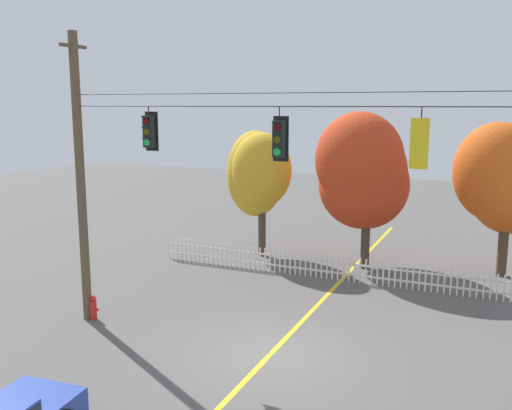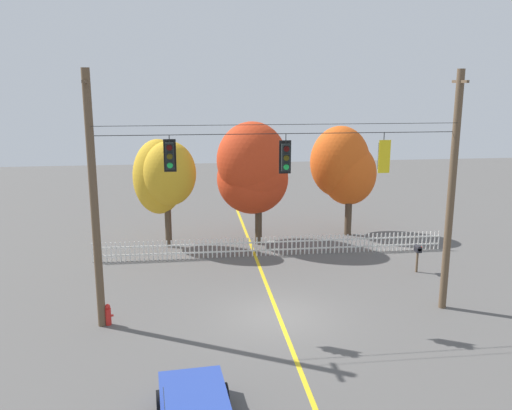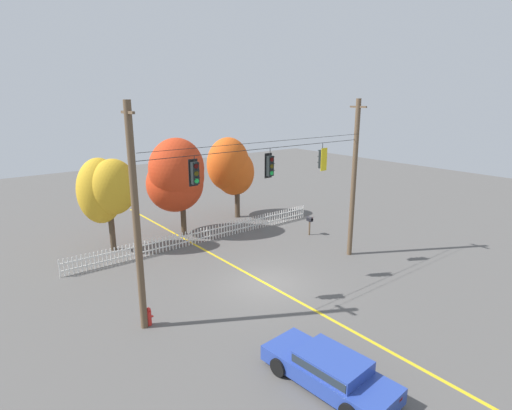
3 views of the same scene
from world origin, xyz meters
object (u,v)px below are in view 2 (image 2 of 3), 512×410
(autumn_maple_near_fence, at_px, (163,176))
(autumn_oak_far_east, at_px, (344,167))
(traffic_signal_southbound_primary, at_px, (286,157))
(autumn_maple_mid, at_px, (253,170))
(fire_hydrant, at_px, (108,315))
(roadside_mailbox, at_px, (418,250))
(traffic_signal_eastbound_side, at_px, (170,156))
(traffic_signal_westbound_side, at_px, (383,156))

(autumn_maple_near_fence, distance_m, autumn_oak_far_east, 10.29)
(traffic_signal_southbound_primary, xyz_separation_m, autumn_maple_mid, (-0.02, 9.61, -1.97))
(autumn_maple_near_fence, relative_size, autumn_maple_mid, 0.87)
(fire_hydrant, bearing_deg, autumn_maple_mid, 56.04)
(traffic_signal_southbound_primary, relative_size, roadside_mailbox, 1.11)
(autumn_oak_far_east, xyz_separation_m, roadside_mailbox, (1.58, -7.04, -2.82))
(traffic_signal_eastbound_side, height_order, autumn_maple_mid, traffic_signal_eastbound_side)
(traffic_signal_eastbound_side, height_order, fire_hydrant, traffic_signal_eastbound_side)
(roadside_mailbox, bearing_deg, autumn_maple_near_fence, 155.26)
(traffic_signal_southbound_primary, bearing_deg, autumn_maple_near_fence, 116.80)
(traffic_signal_southbound_primary, distance_m, autumn_maple_near_fence, 10.77)
(traffic_signal_eastbound_side, xyz_separation_m, traffic_signal_westbound_side, (7.65, -0.02, -0.13))
(traffic_signal_westbound_side, relative_size, autumn_maple_mid, 0.22)
(autumn_maple_near_fence, distance_m, autumn_maple_mid, 4.74)
(traffic_signal_southbound_primary, distance_m, fire_hydrant, 8.60)
(traffic_signal_westbound_side, height_order, autumn_maple_near_fence, traffic_signal_westbound_side)
(traffic_signal_eastbound_side, bearing_deg, autumn_oak_far_east, 49.43)
(traffic_signal_eastbound_side, bearing_deg, autumn_maple_mid, 67.20)
(autumn_oak_far_east, distance_m, roadside_mailbox, 7.75)
(traffic_signal_southbound_primary, xyz_separation_m, autumn_oak_far_east, (5.40, 11.05, -2.17))
(autumn_maple_near_fence, bearing_deg, traffic_signal_southbound_primary, -63.20)
(autumn_maple_mid, xyz_separation_m, fire_hydrant, (-6.46, -9.60, -3.67))
(traffic_signal_eastbound_side, distance_m, autumn_oak_far_east, 14.73)
(traffic_signal_westbound_side, bearing_deg, autumn_oak_far_east, 80.70)
(traffic_signal_eastbound_side, bearing_deg, traffic_signal_southbound_primary, 0.01)
(traffic_signal_southbound_primary, height_order, autumn_oak_far_east, traffic_signal_southbound_primary)
(autumn_maple_mid, relative_size, roadside_mailbox, 5.14)
(traffic_signal_eastbound_side, bearing_deg, roadside_mailbox, 19.95)
(autumn_maple_mid, bearing_deg, traffic_signal_westbound_side, -69.44)
(traffic_signal_westbound_side, distance_m, autumn_oak_far_east, 11.43)
(autumn_maple_near_fence, distance_m, roadside_mailbox, 13.24)
(fire_hydrant, height_order, roadside_mailbox, roadside_mailbox)
(traffic_signal_southbound_primary, bearing_deg, traffic_signal_eastbound_side, -179.99)
(traffic_signal_eastbound_side, relative_size, autumn_maple_near_fence, 0.22)
(traffic_signal_westbound_side, xyz_separation_m, autumn_oak_far_east, (1.81, 11.07, -2.16))
(traffic_signal_southbound_primary, xyz_separation_m, traffic_signal_westbound_side, (3.59, -0.02, -0.01))
(fire_hydrant, bearing_deg, traffic_signal_eastbound_side, -0.29)
(traffic_signal_southbound_primary, height_order, roadside_mailbox, traffic_signal_southbound_primary)
(autumn_oak_far_east, bearing_deg, fire_hydrant, -137.12)
(autumn_maple_near_fence, height_order, fire_hydrant, autumn_maple_near_fence)
(autumn_maple_near_fence, bearing_deg, fire_hydrant, -100.41)
(traffic_signal_southbound_primary, xyz_separation_m, fire_hydrant, (-6.49, 0.01, -5.65))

